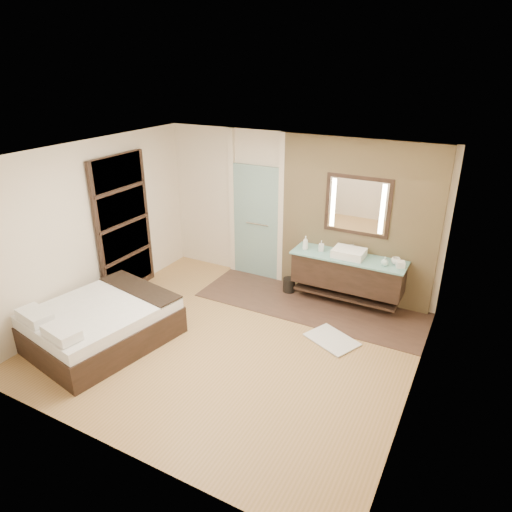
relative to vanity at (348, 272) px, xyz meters
The scene contains 15 objects.
floor 2.29m from the vanity, 119.83° to the right, with size 5.00×5.00×0.00m, color olive.
tile_strip 0.83m from the vanity, 147.54° to the right, with size 3.80×1.30×0.01m, color #3D2921.
stone_wall 0.82m from the vanity, 90.00° to the left, with size 2.60×0.08×2.70m, color tan.
vanity is the anchor object (origin of this frame).
mirror_unit 1.10m from the vanity, 90.00° to the left, with size 1.06×0.04×0.96m.
frosted_door 1.95m from the vanity, behind, with size 1.10×0.12×2.70m.
shoji_partition 3.82m from the vanity, 159.50° to the right, with size 0.06×1.20×2.40m.
bed 3.90m from the vanity, 135.02° to the right, with size 1.82×2.12×0.72m.
bath_mat 1.31m from the vanity, 81.35° to the right, with size 0.72×0.50×0.02m, color silver.
waste_bin 1.11m from the vanity, behind, with size 0.21×0.21×0.26m, color black.
tissue_box 0.89m from the vanity, ahead, with size 0.12×0.12×0.10m, color white.
soap_bottle_a 0.84m from the vanity, behind, with size 0.09×0.09×0.24m, color white.
soap_bottle_b 0.61m from the vanity, behind, with size 0.08×0.08×0.18m, color #B2B2B2.
soap_bottle_c 0.70m from the vanity, ahead, with size 0.11×0.11×0.14m, color silver.
cup 0.80m from the vanity, ahead, with size 0.13×0.13×0.10m, color white.
Camera 1 is at (2.95, -4.75, 3.78)m, focal length 32.00 mm.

